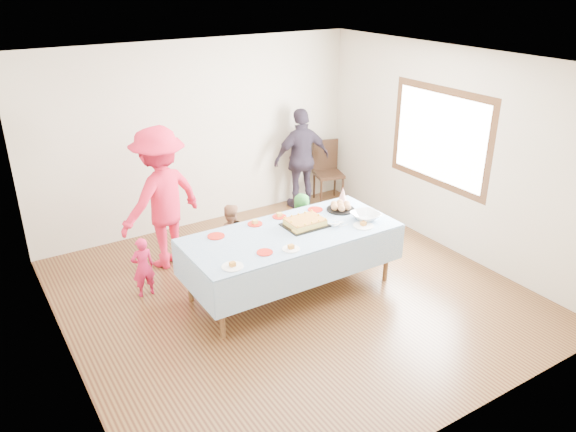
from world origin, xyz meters
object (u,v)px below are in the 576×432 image
at_px(party_table, 291,236).
at_px(dining_chair, 327,167).
at_px(adult_left, 161,198).
at_px(birthday_cake, 305,223).

relative_size(party_table, dining_chair, 2.51).
distance_m(party_table, dining_chair, 3.00).
bearing_deg(adult_left, birthday_cake, 112.61).
height_order(dining_chair, adult_left, adult_left).
bearing_deg(birthday_cake, adult_left, 131.60).
distance_m(birthday_cake, dining_chair, 2.82).
xyz_separation_m(birthday_cake, dining_chair, (1.85, 2.11, -0.27)).
relative_size(birthday_cake, adult_left, 0.27).
distance_m(party_table, adult_left, 1.78).
bearing_deg(dining_chair, party_table, -117.57).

